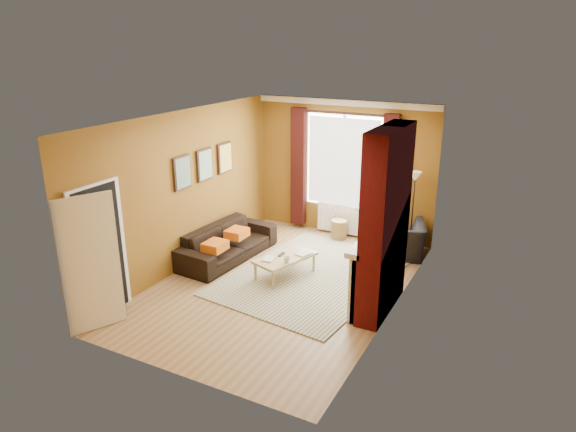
% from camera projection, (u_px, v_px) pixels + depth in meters
% --- Properties ---
extents(ground, '(5.50, 5.50, 0.00)m').
position_uv_depth(ground, '(281.00, 285.00, 8.66)').
color(ground, olive).
rests_on(ground, ground).
extents(room_walls, '(3.82, 5.54, 2.83)m').
position_uv_depth(room_walls, '(324.00, 208.00, 8.16)').
color(room_walls, brown).
rests_on(room_walls, ground).
extents(striped_rug, '(2.82, 3.64, 0.02)m').
position_uv_depth(striped_rug, '(312.00, 276.00, 8.97)').
color(striped_rug, '#33598D').
rests_on(striped_rug, ground).
extents(sofa, '(1.00, 2.20, 0.62)m').
position_uv_depth(sofa, '(227.00, 242.00, 9.61)').
color(sofa, black).
rests_on(sofa, ground).
extents(armchair, '(1.28, 1.20, 0.68)m').
position_uv_depth(armchair, '(395.00, 239.00, 9.69)').
color(armchair, black).
rests_on(armchair, ground).
extents(coffee_table, '(0.86, 1.22, 0.37)m').
position_uv_depth(coffee_table, '(285.00, 258.00, 8.88)').
color(coffee_table, tan).
rests_on(coffee_table, ground).
extents(wicker_stool, '(0.41, 0.41, 0.40)m').
position_uv_depth(wicker_stool, '(339.00, 230.00, 10.58)').
color(wicker_stool, olive).
rests_on(wicker_stool, ground).
extents(floor_lamp, '(0.30, 0.30, 1.60)m').
position_uv_depth(floor_lamp, '(414.00, 189.00, 9.59)').
color(floor_lamp, black).
rests_on(floor_lamp, ground).
extents(book_a, '(0.21, 0.27, 0.02)m').
position_uv_depth(book_a, '(264.00, 258.00, 8.77)').
color(book_a, '#999999').
rests_on(book_a, coffee_table).
extents(book_b, '(0.28, 0.33, 0.02)m').
position_uv_depth(book_b, '(300.00, 252.00, 9.03)').
color(book_b, '#999999').
rests_on(book_b, coffee_table).
extents(mug, '(0.12, 0.12, 0.10)m').
position_uv_depth(mug, '(287.00, 260.00, 8.60)').
color(mug, '#999999').
rests_on(mug, coffee_table).
extents(tv_remote, '(0.06, 0.17, 0.02)m').
position_uv_depth(tv_remote, '(281.00, 254.00, 8.92)').
color(tv_remote, '#252528').
rests_on(tv_remote, coffee_table).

